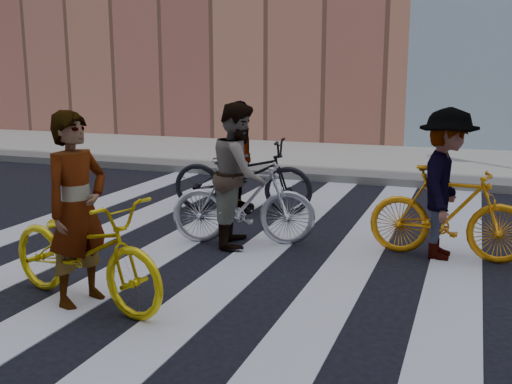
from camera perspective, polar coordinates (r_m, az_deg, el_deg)
The scene contains 11 objects.
ground at distance 6.66m, azimuth 3.85°, elevation -7.02°, with size 100.00×100.00×0.00m, color black.
sidewalk_far at distance 13.83m, azimuth 12.68°, elevation 2.75°, with size 100.00×5.00×0.15m, color slate.
zebra_crosswalk at distance 6.65m, azimuth 3.85°, elevation -6.98°, with size 8.25×10.00×0.01m.
bike_yellow_left at distance 5.68m, azimuth -16.04°, elevation -5.36°, with size 0.67×1.94×1.02m, color yellow.
bike_silver_mid at distance 7.32m, azimuth -1.22°, elevation -0.97°, with size 0.50×1.77×1.06m, color #B7B8C2.
bike_yellow_right at distance 7.11m, azimuth 17.86°, elevation -1.91°, with size 0.50×1.77×1.06m, color orange.
bike_dark_rear at distance 9.00m, azimuth -1.30°, elevation 1.57°, with size 0.74×2.13×1.12m, color black.
rider_left at distance 5.61m, azimuth -16.66°, elevation -1.59°, with size 0.65×0.42×1.77m, color slate.
rider_mid at distance 7.28m, azimuth -1.60°, elevation 1.70°, with size 0.85×0.66×1.75m, color slate.
rider_right at distance 7.04m, azimuth 17.62°, elevation 0.70°, with size 1.11×0.64×1.72m, color slate.
rider_rear at distance 8.97m, azimuth -1.61°, elevation 3.34°, with size 0.98×0.41×1.68m, color slate.
Camera 1 is at (1.76, -6.06, 2.11)m, focal length 42.00 mm.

